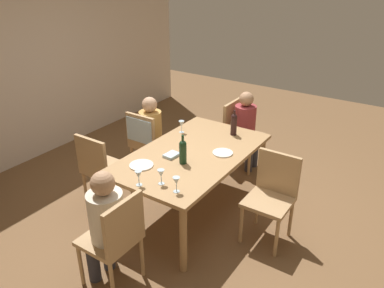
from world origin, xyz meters
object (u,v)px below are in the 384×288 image
at_px(chair_left_end, 116,236).
at_px(chair_near, 272,192).
at_px(person_man_bearded, 246,125).
at_px(wine_bottle_tall_green, 183,151).
at_px(wine_glass_far, 161,174).
at_px(wine_glass_centre, 139,175).
at_px(wine_bottle_dark_red, 234,124).
at_px(person_woman_host, 105,220).
at_px(chair_far_left, 101,166).
at_px(dinner_plate_guest_left, 141,165).
at_px(chair_far_right, 145,137).
at_px(dining_table, 192,159).
at_px(wine_glass_near_left, 176,181).
at_px(dinner_plate_host, 223,153).
at_px(wine_glass_near_right, 182,124).
at_px(person_man_guest, 152,130).
at_px(chair_right_end, 239,130).

height_order(chair_left_end, chair_near, same).
distance_m(person_man_bearded, wine_bottle_tall_green, 1.56).
xyz_separation_m(wine_bottle_tall_green, wine_glass_far, (-0.44, -0.06, -0.03)).
bearing_deg(wine_glass_centre, wine_bottle_dark_red, -7.11).
bearing_deg(wine_glass_far, person_woman_host, 166.11).
bearing_deg(wine_glass_far, chair_far_left, 79.10).
bearing_deg(dinner_plate_guest_left, chair_far_left, 86.70).
bearing_deg(chair_far_right, dining_table, -17.31).
xyz_separation_m(wine_glass_near_left, wine_glass_far, (0.03, 0.20, 0.00)).
distance_m(dining_table, chair_left_end, 1.30).
xyz_separation_m(dining_table, dinner_plate_guest_left, (-0.53, 0.26, 0.08)).
height_order(chair_far_right, chair_near, same).
xyz_separation_m(dining_table, dinner_plate_host, (0.16, -0.29, 0.08)).
height_order(wine_glass_near_left, wine_glass_centre, same).
bearing_deg(dining_table, chair_near, -84.56).
bearing_deg(wine_glass_centre, chair_near, -46.14).
bearing_deg(wine_bottle_tall_green, wine_glass_far, -171.86).
bearing_deg(dining_table, wine_bottle_dark_red, -12.67).
bearing_deg(wine_glass_centre, chair_far_right, 38.30).
distance_m(person_woman_host, wine_glass_near_right, 1.72).
distance_m(chair_far_right, person_man_guest, 0.16).
bearing_deg(chair_near, person_man_guest, -10.75).
bearing_deg(dinner_plate_host, wine_glass_near_left, -178.26).
height_order(dining_table, wine_glass_far, wine_glass_far).
distance_m(chair_far_left, wine_bottle_tall_green, 1.06).
bearing_deg(dinner_plate_guest_left, person_man_bearded, -8.91).
xyz_separation_m(person_woman_host, wine_bottle_tall_green, (1.04, -0.08, 0.24)).
relative_size(dining_table, wine_bottle_tall_green, 5.83).
bearing_deg(dining_table, person_man_guest, 64.59).
bearing_deg(person_woman_host, chair_right_end, 1.36).
bearing_deg(chair_far_left, chair_near, 17.68).
bearing_deg(person_man_bearded, wine_glass_far, 2.75).
xyz_separation_m(wine_glass_near_right, dinner_plate_host, (-0.21, -0.69, -0.10)).
relative_size(chair_far_right, dinner_plate_guest_left, 3.75).
bearing_deg(chair_far_left, dining_table, 28.47).
bearing_deg(wine_bottle_tall_green, dinner_plate_guest_left, 131.47).
distance_m(dinner_plate_host, dinner_plate_guest_left, 0.89).
bearing_deg(person_woman_host, wine_glass_centre, 1.32).
relative_size(person_man_bearded, dinner_plate_host, 4.95).
xyz_separation_m(chair_left_end, wine_glass_centre, (0.46, 0.12, 0.33)).
bearing_deg(person_man_guest, chair_near, -10.75).
distance_m(chair_near, dinner_plate_host, 0.67).
distance_m(chair_left_end, person_man_bearded, 2.58).
distance_m(chair_far_right, wine_bottle_dark_red, 1.17).
distance_m(chair_far_right, person_woman_host, 1.81).
height_order(person_woman_host, wine_bottle_dark_red, person_woman_host).
distance_m(chair_right_end, dinner_plate_host, 1.21).
relative_size(wine_glass_far, dinner_plate_guest_left, 0.61).
height_order(dining_table, wine_glass_centre, wine_glass_centre).
xyz_separation_m(wine_glass_centre, dinner_plate_host, (0.99, -0.33, -0.10)).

